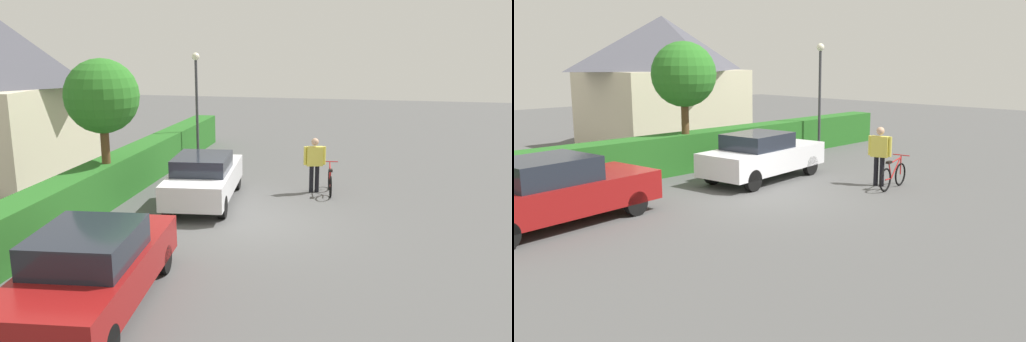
% 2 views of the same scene
% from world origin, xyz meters
% --- Properties ---
extents(ground_plane, '(60.00, 60.00, 0.00)m').
position_xyz_m(ground_plane, '(0.00, 0.00, 0.00)').
color(ground_plane, '#515151').
extents(hedge_row, '(21.15, 0.90, 1.22)m').
position_xyz_m(hedge_row, '(0.00, 4.38, 0.61)').
color(hedge_row, '#266521').
rests_on(hedge_row, ground).
extents(house_distant, '(6.11, 4.55, 5.21)m').
position_xyz_m(house_distant, '(3.51, 9.21, 2.67)').
color(house_distant, beige).
rests_on(house_distant, ground).
extents(parked_car_near, '(4.72, 2.27, 1.50)m').
position_xyz_m(parked_car_near, '(-4.91, 1.68, 0.75)').
color(parked_car_near, maroon).
rests_on(parked_car_near, ground).
extents(parked_car_far, '(4.29, 2.09, 1.42)m').
position_xyz_m(parked_car_far, '(1.55, 1.68, 0.73)').
color(parked_car_far, silver).
rests_on(parked_car_far, ground).
extents(bicycle, '(1.60, 0.50, 0.90)m').
position_xyz_m(bicycle, '(3.22, -1.78, 0.36)').
color(bicycle, black).
rests_on(bicycle, ground).
extents(person_rider, '(0.32, 0.65, 1.68)m').
position_xyz_m(person_rider, '(3.25, -1.29, 0.99)').
color(person_rider, black).
rests_on(person_rider, ground).
extents(street_lamp, '(0.28, 0.28, 4.10)m').
position_xyz_m(street_lamp, '(6.38, 3.41, 2.66)').
color(street_lamp, '#38383D').
rests_on(street_lamp, ground).
extents(tree_kerbside, '(2.01, 2.01, 4.08)m').
position_xyz_m(tree_kerbside, '(0.70, 4.22, 3.05)').
color(tree_kerbside, brown).
rests_on(tree_kerbside, ground).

